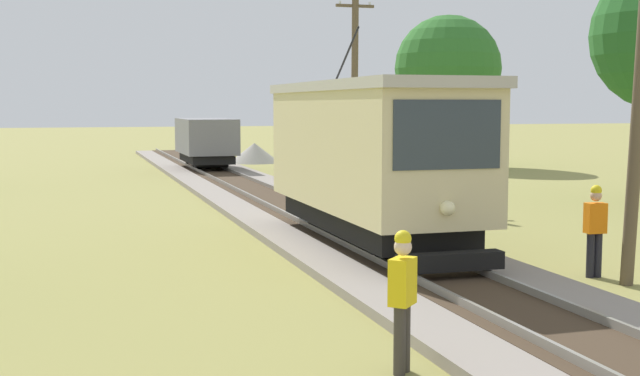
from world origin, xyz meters
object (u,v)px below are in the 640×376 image
at_px(red_tram, 370,154).
at_px(utility_pole_mid, 355,87).
at_px(second_worker, 595,227).
at_px(track_worker, 402,295).
at_px(gravel_pile, 254,153).
at_px(tree_left_near, 448,69).
at_px(freight_car, 206,140).

height_order(red_tram, utility_pole_mid, utility_pole_mid).
bearing_deg(second_worker, red_tram, 41.93).
distance_m(track_worker, second_worker, 7.12).
distance_m(gravel_pile, tree_left_near, 11.87).
bearing_deg(track_worker, gravel_pile, -55.86).
relative_size(utility_pole_mid, gravel_pile, 2.60).
distance_m(second_worker, tree_left_near, 29.67).
relative_size(freight_car, track_worker, 2.91).
height_order(track_worker, second_worker, same).
bearing_deg(gravel_pile, tree_left_near, -29.95).
height_order(gravel_pile, track_worker, track_worker).
bearing_deg(utility_pole_mid, second_worker, -90.68).
xyz_separation_m(utility_pole_mid, tree_left_near, (9.90, 13.16, 1.30)).
bearing_deg(freight_car, utility_pole_mid, -75.73).
xyz_separation_m(red_tram, second_worker, (3.08, -4.06, -1.21)).
bearing_deg(track_worker, tree_left_near, -72.60).
xyz_separation_m(freight_car, tree_left_near, (13.15, 0.35, 3.68)).
distance_m(freight_car, second_worker, 27.42).
xyz_separation_m(second_worker, tree_left_near, (10.07, 27.59, 4.26)).
distance_m(gravel_pile, second_worker, 33.04).
height_order(utility_pole_mid, tree_left_near, tree_left_near).
xyz_separation_m(freight_car, second_worker, (3.09, -27.24, -0.57)).
bearing_deg(gravel_pile, track_worker, -99.66).
height_order(track_worker, tree_left_near, tree_left_near).
xyz_separation_m(utility_pole_mid, second_worker, (-0.17, -14.43, -2.95)).
relative_size(red_tram, gravel_pile, 2.89).
bearing_deg(tree_left_near, red_tram, -119.20).
xyz_separation_m(gravel_pile, track_worker, (-6.34, -37.27, 0.42)).
height_order(red_tram, second_worker, red_tram).
height_order(gravel_pile, second_worker, second_worker).
xyz_separation_m(utility_pole_mid, gravel_pile, (0.44, 18.60, -3.37)).
relative_size(red_tram, second_worker, 4.79).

